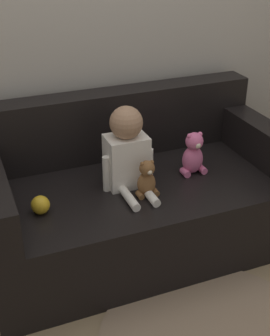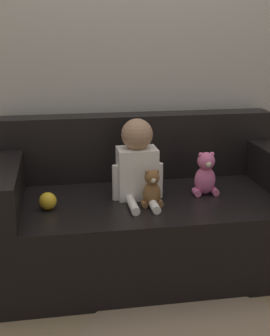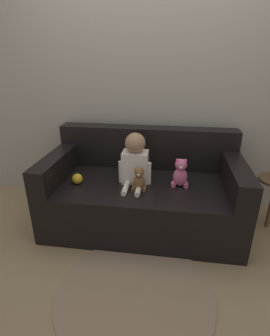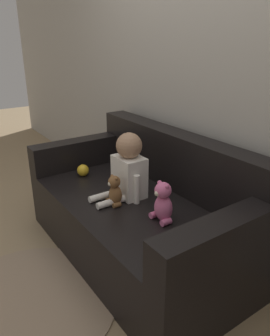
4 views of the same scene
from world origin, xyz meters
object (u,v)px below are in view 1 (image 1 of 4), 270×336
at_px(plush_toy_side, 193,154).
at_px(toy_ball, 40,205).
at_px(couch, 134,197).
at_px(person_baby, 127,151).
at_px(teddy_bear_brown, 147,179).

bearing_deg(plush_toy_side, toy_ball, -174.37).
distance_m(couch, toy_ball, 0.63).
height_order(person_baby, toy_ball, person_baby).
height_order(couch, person_baby, person_baby).
height_order(person_baby, teddy_bear_brown, person_baby).
distance_m(person_baby, teddy_bear_brown, 0.19).
distance_m(couch, teddy_bear_brown, 0.32).
bearing_deg(teddy_bear_brown, person_baby, 111.30).
xyz_separation_m(person_baby, teddy_bear_brown, (0.06, -0.14, -0.11)).
bearing_deg(person_baby, couch, 45.93).
xyz_separation_m(couch, teddy_bear_brown, (-0.01, -0.21, 0.23)).
height_order(couch, toy_ball, couch).
relative_size(plush_toy_side, toy_ball, 2.70).
bearing_deg(couch, teddy_bear_brown, -93.64).
relative_size(teddy_bear_brown, plush_toy_side, 0.81).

